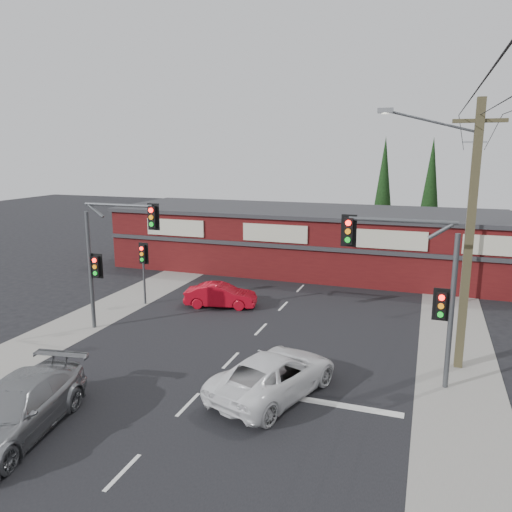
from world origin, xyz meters
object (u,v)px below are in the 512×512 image
(white_suv, at_px, (274,374))
(shop_building, at_px, (306,239))
(silver_suv, at_px, (15,410))
(red_sedan, at_px, (221,295))
(utility_pole, at_px, (466,229))

(white_suv, distance_m, shop_building, 18.81)
(silver_suv, bearing_deg, red_sedan, 77.20)
(red_sedan, height_order, shop_building, shop_building)
(shop_building, bearing_deg, silver_suv, -97.28)
(white_suv, distance_m, silver_suv, 8.05)
(silver_suv, distance_m, utility_pole, 16.12)
(white_suv, bearing_deg, red_sedan, -37.78)
(shop_building, distance_m, utility_pole, 17.15)
(silver_suv, distance_m, shop_building, 23.52)
(utility_pole, bearing_deg, white_suv, -143.13)
(red_sedan, bearing_deg, white_suv, -158.22)
(white_suv, bearing_deg, silver_suv, 55.68)
(silver_suv, xyz_separation_m, red_sedan, (0.83, 13.25, -0.17))
(white_suv, height_order, shop_building, shop_building)
(shop_building, height_order, utility_pole, utility_pole)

